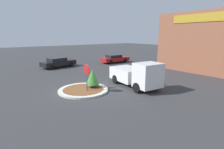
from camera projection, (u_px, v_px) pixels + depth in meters
ground_plane at (83, 91)px, 14.17m from camera, size 120.00×120.00×0.00m
traffic_island at (83, 90)px, 14.16m from camera, size 4.01×4.01×0.14m
stop_sign at (87, 73)px, 13.43m from camera, size 0.82×0.07×2.27m
island_shrub at (93, 77)px, 14.48m from camera, size 1.10×1.10×1.54m
utility_truck at (136, 75)px, 15.04m from camera, size 5.27×2.65×2.28m
parked_sedan_black at (58, 62)px, 24.23m from camera, size 2.64×4.96×1.36m
parked_sedan_red at (115, 59)px, 28.23m from camera, size 1.92×4.74×1.31m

